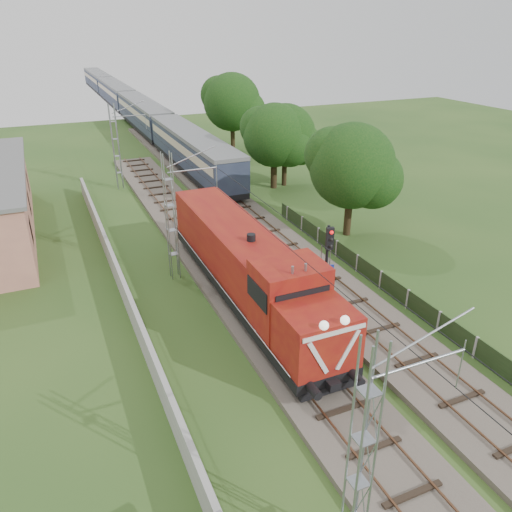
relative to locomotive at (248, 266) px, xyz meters
name	(u,v)px	position (x,y,z in m)	size (l,w,h in m)	color
ground	(308,376)	(0.00, -7.18, -2.38)	(140.00, 140.00, 0.00)	#284A1B
track_main	(249,301)	(0.00, -0.18, -2.20)	(4.20, 70.00, 0.45)	#6B6054
track_side	(244,215)	(5.00, 12.82, -2.20)	(4.20, 80.00, 0.45)	#6B6054
catenary	(172,217)	(-2.95, 4.82, 1.67)	(3.31, 70.00, 8.00)	gray
boundary_wall	(118,276)	(-6.50, 4.82, -1.63)	(0.25, 40.00, 1.50)	#9E9E99
fence	(408,299)	(8.00, -4.18, -1.78)	(0.12, 32.00, 1.20)	black
locomotive	(248,266)	(0.00, 0.00, 0.00)	(3.23, 18.46, 4.69)	black
coach_rake	(128,102)	(5.00, 63.12, 0.26)	(3.21, 95.85, 3.71)	black
signal_post	(328,257)	(3.17, -3.20, 1.36)	(0.59, 0.47, 5.44)	black
tree_a	(353,167)	(10.89, 6.36, 2.87)	(6.49, 6.18, 8.42)	#332715
tree_b	(286,135)	(12.11, 19.53, 2.51)	(6.05, 5.76, 7.84)	#332715
tree_c	(275,136)	(10.81, 19.18, 2.62)	(6.19, 5.90, 8.02)	#332715
tree_d	(233,103)	(12.63, 34.86, 3.44)	(7.19, 6.85, 9.32)	#332715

